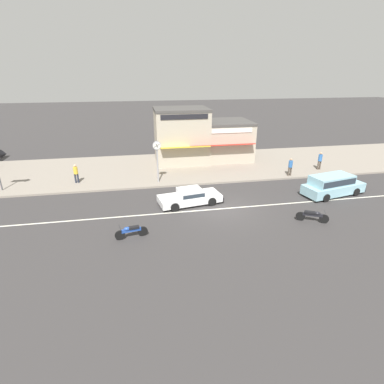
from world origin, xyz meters
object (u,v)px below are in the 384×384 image
(sedan_white_3, at_px, (190,197))
(shopfront_far_kios, at_px, (215,140))
(motorcycle_2, at_px, (313,215))
(arrow_signboard, at_px, (1,156))
(pedestrian_near_clock, at_px, (320,159))
(street_clock, at_px, (157,152))
(pedestrian_by_shop, at_px, (290,166))
(pedestrian_mid_kerb, at_px, (76,172))
(shopfront_corner_warung, at_px, (181,136))
(motorcycle_1, at_px, (131,231))
(minivan_pale_blue_2, at_px, (333,184))

(sedan_white_3, distance_m, shopfront_far_kios, 11.54)
(motorcycle_2, height_order, shopfront_far_kios, shopfront_far_kios)
(motorcycle_2, distance_m, arrow_signboard, 22.28)
(pedestrian_near_clock, bearing_deg, street_clock, -177.32)
(motorcycle_2, bearing_deg, arrow_signboard, 156.61)
(sedan_white_3, relative_size, pedestrian_by_shop, 3.00)
(pedestrian_mid_kerb, xyz_separation_m, shopfront_corner_warung, (9.38, 4.54, 1.74))
(arrow_signboard, xyz_separation_m, pedestrian_by_shop, (22.94, -0.74, -1.76))
(arrow_signboard, bearing_deg, pedestrian_mid_kerb, 8.45)
(motorcycle_1, bearing_deg, pedestrian_mid_kerb, 115.01)
(motorcycle_2, bearing_deg, shopfront_far_kios, 99.54)
(street_clock, bearing_deg, shopfront_corner_warung, 63.33)
(street_clock, bearing_deg, shopfront_far_kios, 43.47)
(motorcycle_2, xyz_separation_m, shopfront_corner_warung, (-6.05, 14.07, 2.37))
(shopfront_corner_warung, bearing_deg, pedestrian_mid_kerb, -154.16)
(pedestrian_by_shop, bearing_deg, pedestrian_near_clock, 17.97)
(pedestrian_near_clock, relative_size, pedestrian_by_shop, 1.06)
(minivan_pale_blue_2, relative_size, street_clock, 1.50)
(pedestrian_near_clock, relative_size, pedestrian_mid_kerb, 1.05)
(street_clock, relative_size, shopfront_far_kios, 0.48)
(shopfront_far_kios, bearing_deg, street_clock, -136.53)
(minivan_pale_blue_2, xyz_separation_m, pedestrian_mid_kerb, (-19.19, 5.82, 0.21))
(motorcycle_1, relative_size, shopfront_corner_warung, 0.35)
(motorcycle_2, bearing_deg, pedestrian_near_clock, 56.30)
(motorcycle_1, xyz_separation_m, shopfront_far_kios, (8.57, 14.50, 1.67))
(minivan_pale_blue_2, xyz_separation_m, street_clock, (-12.61, 4.79, 1.86))
(minivan_pale_blue_2, bearing_deg, pedestrian_near_clock, 66.63)
(pedestrian_near_clock, bearing_deg, pedestrian_mid_kerb, 179.13)
(motorcycle_1, distance_m, pedestrian_near_clock, 19.44)
(street_clock, height_order, pedestrian_by_shop, street_clock)
(sedan_white_3, height_order, shopfront_far_kios, shopfront_far_kios)
(motorcycle_2, bearing_deg, pedestrian_mid_kerb, 148.32)
(motorcycle_1, xyz_separation_m, shopfront_corner_warung, (4.97, 14.00, 2.37))
(minivan_pale_blue_2, xyz_separation_m, shopfront_corner_warung, (-9.81, 10.37, 1.95))
(pedestrian_near_clock, bearing_deg, minivan_pale_blue_2, -113.37)
(motorcycle_1, bearing_deg, motorcycle_2, -0.35)
(sedan_white_3, relative_size, pedestrian_mid_kerb, 2.99)
(arrow_signboard, bearing_deg, shopfront_corner_warung, 20.26)
(motorcycle_1, bearing_deg, shopfront_far_kios, 59.40)
(street_clock, bearing_deg, pedestrian_mid_kerb, 171.12)
(motorcycle_1, height_order, pedestrian_mid_kerb, pedestrian_mid_kerb)
(sedan_white_3, distance_m, motorcycle_2, 8.06)
(minivan_pale_blue_2, distance_m, pedestrian_by_shop, 4.51)
(pedestrian_mid_kerb, height_order, pedestrian_by_shop, pedestrian_mid_kerb)
(motorcycle_1, xyz_separation_m, pedestrian_mid_kerb, (-4.41, 9.46, 0.63))
(minivan_pale_blue_2, xyz_separation_m, pedestrian_near_clock, (2.37, 5.50, 0.26))
(motorcycle_2, relative_size, shopfront_corner_warung, 0.34)
(pedestrian_by_shop, height_order, shopfront_corner_warung, shopfront_corner_warung)
(shopfront_corner_warung, bearing_deg, motorcycle_1, -109.55)
(street_clock, xyz_separation_m, arrow_signboard, (-11.49, 0.30, 0.11))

